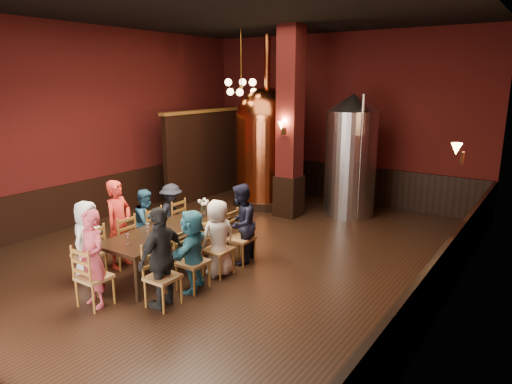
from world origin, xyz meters
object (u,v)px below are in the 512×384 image
Objects in this scene: person_0 at (88,241)px; steel_vessel at (351,156)px; person_2 at (147,222)px; dining_table at (168,233)px; rose_vase at (203,204)px; copper_kettle at (267,145)px; person_1 at (119,224)px.

steel_vessel reaches higher than person_0.
dining_table is at bearing -124.55° from person_2.
rose_vase is (-1.27, -4.01, -0.51)m from steel_vessel.
copper_kettle is 12.79× the size of rose_vase.
rose_vase is at bearing 91.21° from dining_table.
person_0 is 2.18m from rose_vase.
person_1 is (-0.84, -0.35, 0.11)m from dining_table.
person_1 is 0.53× the size of steel_vessel.
rose_vase is (1.01, -3.77, -0.63)m from copper_kettle.
person_0 is 0.31× the size of copper_kettle.
copper_kettle reaches higher than rose_vase.
person_1 is 1.23× the size of person_2.
person_1 is (-0.01, 0.67, 0.11)m from person_0.
rose_vase is at bearing -40.94° from person_0.
person_0 is 1.06× the size of person_2.
person_1 is 5.19m from copper_kettle.
steel_vessel is (2.07, 5.36, 0.69)m from person_1.
steel_vessel is (2.28, 0.24, -0.12)m from copper_kettle.
person_1 is 0.36× the size of copper_kettle.
dining_table is 1.87× the size of person_2.
person_1 is at bearing 166.66° from person_2.
rose_vase reaches higher than dining_table.
rose_vase is (0.80, 1.35, 0.18)m from person_1.
copper_kettle is 2.30m from steel_vessel.
copper_kettle reaches higher than person_2.
copper_kettle is at bearing 101.21° from dining_table.
steel_vessel is at bearing -38.47° from person_2.
person_1 is at bearing -18.43° from person_0.
steel_vessel reaches higher than person_1.
steel_vessel is 8.64× the size of rose_vase.
person_0 is at bearing -87.84° from copper_kettle.
dining_table is 1.53× the size of person_1.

